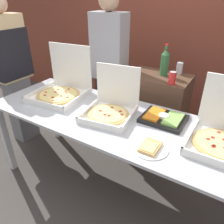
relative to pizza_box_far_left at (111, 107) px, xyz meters
The scene contains 13 objects.
ground_plane 0.92m from the pizza_box_far_left, 44.99° to the right, with size 16.00×16.00×0.00m, color #423D38.
brick_wall_behind 1.74m from the pizza_box_far_left, 88.90° to the left, with size 10.00×0.06×2.80m.
buffet_table 0.17m from the pizza_box_far_left, 44.99° to the right, with size 2.33×0.83×0.84m.
pizza_box_far_left is the anchor object (origin of this frame).
pizza_box_near_right 0.65m from the pizza_box_far_left, behind, with size 0.55×0.56×0.49m.
paper_plate_front_left 0.56m from the pizza_box_far_left, 28.47° to the right, with size 0.25×0.25×0.03m.
veggie_tray 0.46m from the pizza_box_far_left, 18.91° to the left, with size 0.36×0.29×0.05m.
sideboard_podium 0.85m from the pizza_box_far_left, 77.44° to the left, with size 0.64×0.46×1.01m.
soda_bottle 0.83m from the pizza_box_far_left, 76.48° to the left, with size 0.08×0.08×0.32m.
soda_can_silver 0.96m from the pizza_box_far_left, 70.73° to the left, with size 0.07×0.07×0.12m.
soda_can_colored 0.68m from the pizza_box_far_left, 58.35° to the left, with size 0.07×0.07×0.12m.
person_guest_plaid 0.85m from the pizza_box_far_left, 123.14° to the left, with size 0.40×0.22×1.83m.
person_server_vest 1.47m from the pizza_box_far_left, behind, with size 0.24×0.42×1.79m.
Camera 1 is at (0.86, -1.39, 1.81)m, focal length 35.00 mm.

